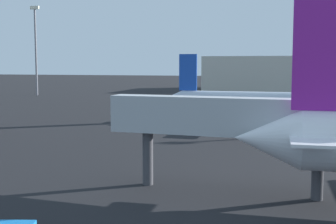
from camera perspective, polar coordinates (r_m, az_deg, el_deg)
airplane_distant at (r=63.66m, az=10.71°, el=1.26°), size 27.10×23.77×9.45m
jet_bridge at (r=28.42m, az=11.51°, el=-0.97°), size 17.72×3.22×6.20m
light_mast_left at (r=122.50m, az=-16.17°, el=7.91°), size 2.40×0.50×22.64m
terminal_building at (r=145.89m, az=17.57°, el=4.60°), size 63.25×27.47×10.31m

